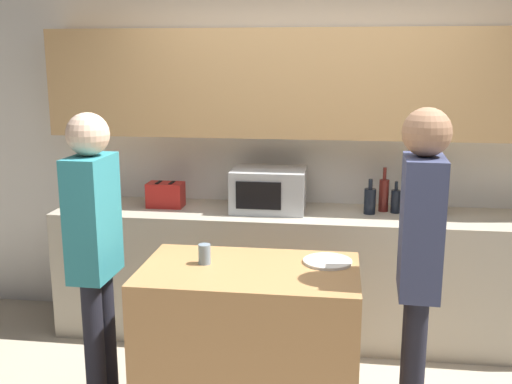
{
  "coord_description": "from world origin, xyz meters",
  "views": [
    {
      "loc": [
        0.21,
        -2.73,
        2.0
      ],
      "look_at": [
        -0.23,
        0.44,
        1.28
      ],
      "focal_mm": 42.0,
      "sensor_mm": 36.0,
      "label": 1
    }
  ],
  "objects": [
    {
      "name": "bottle_3",
      "position": [
        0.73,
        1.5,
        1.04
      ],
      "size": [
        0.06,
        0.06,
        0.3
      ],
      "color": "silver",
      "rests_on": "back_counter"
    },
    {
      "name": "bottle_1",
      "position": [
        0.54,
        1.51,
        1.05
      ],
      "size": [
        0.07,
        0.07,
        0.32
      ],
      "color": "maroon",
      "rests_on": "back_counter"
    },
    {
      "name": "plate_on_island",
      "position": [
        0.17,
        0.33,
        0.94
      ],
      "size": [
        0.26,
        0.26,
        0.01
      ],
      "color": "white",
      "rests_on": "kitchen_island"
    },
    {
      "name": "bottle_4",
      "position": [
        0.82,
        1.34,
        1.05
      ],
      "size": [
        0.08,
        0.08,
        0.32
      ],
      "color": "#472814",
      "rests_on": "back_counter"
    },
    {
      "name": "toaster",
      "position": [
        -1.03,
        1.42,
        1.02
      ],
      "size": [
        0.26,
        0.16,
        0.18
      ],
      "color": "#B21E19",
      "rests_on": "back_counter"
    },
    {
      "name": "cup_0",
      "position": [
        -0.47,
        0.22,
        0.99
      ],
      "size": [
        0.07,
        0.07,
        0.11
      ],
      "color": "gray",
      "rests_on": "kitchen_island"
    },
    {
      "name": "kitchen_island",
      "position": [
        -0.23,
        0.19,
        0.47
      ],
      "size": [
        1.14,
        0.68,
        0.93
      ],
      "color": "#B27F4C",
      "rests_on": "ground_plane"
    },
    {
      "name": "back_wall",
      "position": [
        0.0,
        1.66,
        1.54
      ],
      "size": [
        6.4,
        0.4,
        2.7
      ],
      "color": "silver",
      "rests_on": "ground_plane"
    },
    {
      "name": "person_left",
      "position": [
        -1.08,
        0.21,
        1.04
      ],
      "size": [
        0.23,
        0.34,
        1.73
      ],
      "rotation": [
        0.0,
        0.0,
        -1.59
      ],
      "color": "black",
      "rests_on": "ground_plane"
    },
    {
      "name": "bottle_2",
      "position": [
        0.62,
        1.47,
        1.02
      ],
      "size": [
        0.07,
        0.07,
        0.23
      ],
      "color": "black",
      "rests_on": "back_counter"
    },
    {
      "name": "back_counter",
      "position": [
        0.0,
        1.39,
        0.47
      ],
      "size": [
        3.6,
        0.62,
        0.93
      ],
      "color": "#B7AD99",
      "rests_on": "ground_plane"
    },
    {
      "name": "person_center",
      "position": [
        0.62,
        0.15,
        1.07
      ],
      "size": [
        0.23,
        0.35,
        1.78
      ],
      "rotation": [
        0.0,
        0.0,
        1.52
      ],
      "color": "black",
      "rests_on": "ground_plane"
    },
    {
      "name": "bottle_5",
      "position": [
        0.93,
        1.43,
        1.05
      ],
      "size": [
        0.06,
        0.06,
        0.33
      ],
      "color": "silver",
      "rests_on": "back_counter"
    },
    {
      "name": "microwave",
      "position": [
        -0.27,
        1.42,
        1.08
      ],
      "size": [
        0.52,
        0.39,
        0.3
      ],
      "color": "#B7BABC",
      "rests_on": "back_counter"
    },
    {
      "name": "bottle_0",
      "position": [
        0.44,
        1.42,
        1.03
      ],
      "size": [
        0.08,
        0.08,
        0.25
      ],
      "color": "black",
      "rests_on": "back_counter"
    }
  ]
}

